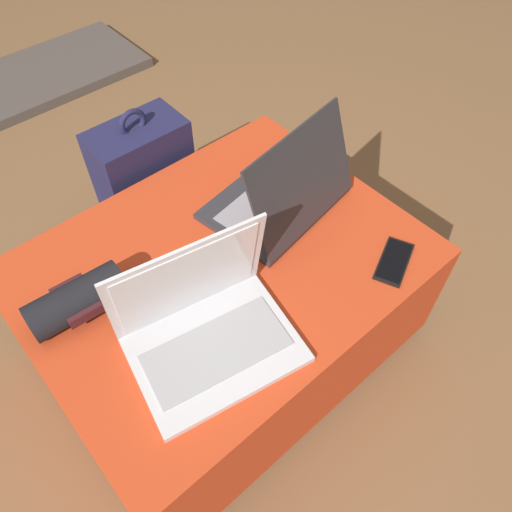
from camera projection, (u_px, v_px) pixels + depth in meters
The scene contains 7 objects.
ground_plane at pixel (229, 341), 1.54m from camera, with size 14.00×14.00×0.00m, color olive.
ottoman at pixel (225, 305), 1.38m from camera, with size 0.94×0.74×0.41m.
laptop_near at pixel (206, 326), 1.04m from camera, with size 0.38×0.31×0.26m.
laptop_far at pixel (283, 195), 1.29m from camera, with size 0.39×0.31×0.26m.
cell_phone at pixel (394, 261), 1.21m from camera, with size 0.15×0.12×0.01m.
backpack at pixel (147, 192), 1.61m from camera, with size 0.28×0.21×0.55m.
wrist_brace at pixel (77, 300), 1.10m from camera, with size 0.22×0.11×0.09m.
Camera 1 is at (-0.43, -0.62, 1.37)m, focal length 35.00 mm.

